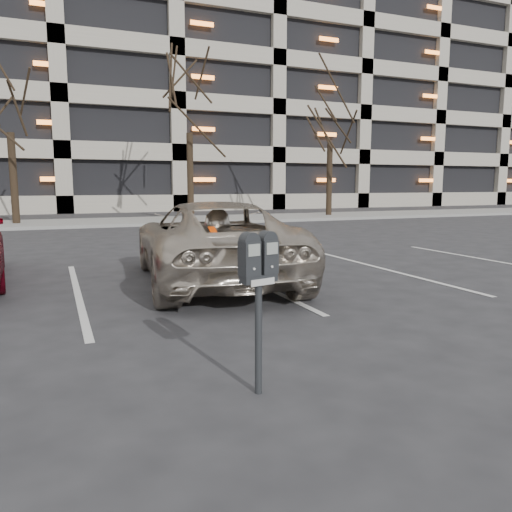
{
  "coord_description": "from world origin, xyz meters",
  "views": [
    {
      "loc": [
        -1.69,
        -5.54,
        1.63
      ],
      "look_at": [
        0.04,
        -1.31,
        0.97
      ],
      "focal_mm": 35.0,
      "sensor_mm": 36.0,
      "label": 1
    }
  ],
  "objects_px": {
    "tree_b": "(6,73)",
    "tree_c": "(188,77)",
    "parking_meter": "(259,273)",
    "suv_silver": "(212,241)",
    "tree_d": "(331,98)"
  },
  "relations": [
    {
      "from": "tree_c",
      "to": "suv_silver",
      "type": "bearing_deg",
      "value": -103.35
    },
    {
      "from": "tree_c",
      "to": "tree_d",
      "type": "relative_size",
      "value": 1.07
    },
    {
      "from": "tree_b",
      "to": "tree_d",
      "type": "distance_m",
      "value": 14.0
    },
    {
      "from": "tree_c",
      "to": "suv_silver",
      "type": "distance_m",
      "value": 14.97
    },
    {
      "from": "tree_b",
      "to": "tree_d",
      "type": "xyz_separation_m",
      "value": [
        14.0,
        0.0,
        -0.01
      ]
    },
    {
      "from": "suv_silver",
      "to": "parking_meter",
      "type": "bearing_deg",
      "value": 83.44
    },
    {
      "from": "parking_meter",
      "to": "suv_silver",
      "type": "xyz_separation_m",
      "value": [
        1.04,
        4.53,
        -0.28
      ]
    },
    {
      "from": "tree_b",
      "to": "tree_d",
      "type": "relative_size",
      "value": 1.0
    },
    {
      "from": "tree_b",
      "to": "tree_c",
      "type": "relative_size",
      "value": 0.94
    },
    {
      "from": "tree_b",
      "to": "tree_c",
      "type": "height_order",
      "value": "tree_c"
    },
    {
      "from": "parking_meter",
      "to": "tree_c",
      "type": "bearing_deg",
      "value": 62.1
    },
    {
      "from": "tree_b",
      "to": "suv_silver",
      "type": "distance_m",
      "value": 14.96
    },
    {
      "from": "tree_b",
      "to": "suv_silver",
      "type": "xyz_separation_m",
      "value": [
        3.78,
        -13.56,
        -5.07
      ]
    },
    {
      "from": "tree_c",
      "to": "parking_meter",
      "type": "xyz_separation_m",
      "value": [
        -4.26,
        -18.09,
        -5.18
      ]
    },
    {
      "from": "suv_silver",
      "to": "tree_c",
      "type": "bearing_deg",
      "value": -97.0
    }
  ]
}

